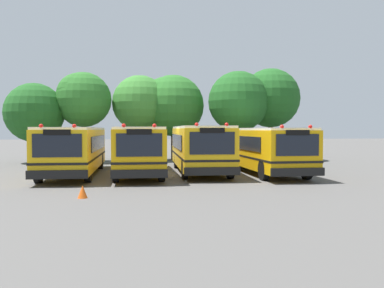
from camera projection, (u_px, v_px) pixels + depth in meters
ground_plane at (169, 173)px, 23.05m from camera, size 160.00×160.00×0.00m
school_bus_0 at (75, 149)px, 22.28m from camera, size 2.59×10.06×2.64m
school_bus_1 at (138, 148)px, 22.58m from camera, size 2.61×10.11×2.66m
school_bus_2 at (200, 147)px, 23.32m from camera, size 2.72×9.37×2.72m
school_bus_3 at (262, 148)px, 23.43m from camera, size 2.73×10.35×2.62m
tree_0 at (36, 112)px, 30.17m from camera, size 4.26×4.26×5.75m
tree_1 at (82, 98)px, 30.72m from camera, size 4.05×4.05×6.62m
tree_2 at (139, 102)px, 32.29m from camera, size 4.25×4.25×6.58m
tree_3 at (171, 104)px, 32.79m from camera, size 4.92×4.82×6.67m
tree_4 at (241, 101)px, 31.61m from camera, size 4.60×4.56×6.80m
tree_5 at (272, 97)px, 32.74m from camera, size 4.59×4.59×7.15m
traffic_cone at (83, 192)px, 14.66m from camera, size 0.35×0.35×0.45m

